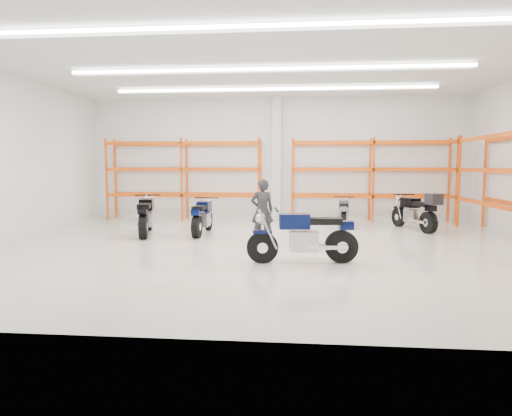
# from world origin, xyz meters

# --- Properties ---
(ground) EXTENTS (14.00, 14.00, 0.00)m
(ground) POSITION_xyz_m (0.00, 0.00, 0.00)
(ground) COLOR beige
(ground) RESTS_ON ground
(room_shell) EXTENTS (14.02, 12.02, 4.51)m
(room_shell) POSITION_xyz_m (0.00, 0.03, 3.28)
(room_shell) COLOR white
(room_shell) RESTS_ON ground
(motorcycle_main) EXTENTS (2.32, 0.77, 1.14)m
(motorcycle_main) POSITION_xyz_m (1.01, -1.67, 0.53)
(motorcycle_main) COLOR black
(motorcycle_main) RESTS_ON ground
(motorcycle_back_a) EXTENTS (0.86, 2.31, 1.15)m
(motorcycle_back_a) POSITION_xyz_m (-3.59, 1.68, 0.54)
(motorcycle_back_a) COLOR black
(motorcycle_back_a) RESTS_ON ground
(motorcycle_back_b) EXTENTS (0.71, 2.14, 1.05)m
(motorcycle_back_b) POSITION_xyz_m (-1.99, 1.97, 0.49)
(motorcycle_back_b) COLOR black
(motorcycle_back_b) RESTS_ON ground
(motorcycle_back_c) EXTENTS (0.66, 1.98, 0.97)m
(motorcycle_back_c) POSITION_xyz_m (2.29, 3.94, 0.45)
(motorcycle_back_c) COLOR black
(motorcycle_back_c) RESTS_ON ground
(motorcycle_back_d) EXTENTS (1.12, 2.26, 1.20)m
(motorcycle_back_d) POSITION_xyz_m (4.45, 3.30, 0.57)
(motorcycle_back_d) COLOR black
(motorcycle_back_d) RESTS_ON ground
(standing_man) EXTENTS (0.69, 0.54, 1.66)m
(standing_man) POSITION_xyz_m (-0.14, 0.89, 0.83)
(standing_man) COLOR black
(standing_man) RESTS_ON ground
(structural_column) EXTENTS (0.32, 0.32, 4.50)m
(structural_column) POSITION_xyz_m (0.00, 5.82, 2.25)
(structural_column) COLOR white
(structural_column) RESTS_ON ground
(pallet_racking_back_left) EXTENTS (5.67, 0.87, 3.00)m
(pallet_racking_back_left) POSITION_xyz_m (-3.40, 5.48, 1.79)
(pallet_racking_back_left) COLOR #E15313
(pallet_racking_back_left) RESTS_ON ground
(pallet_racking_back_right) EXTENTS (5.67, 0.87, 3.00)m
(pallet_racking_back_right) POSITION_xyz_m (3.40, 5.48, 1.79)
(pallet_racking_back_right) COLOR #E15313
(pallet_racking_back_right) RESTS_ON ground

